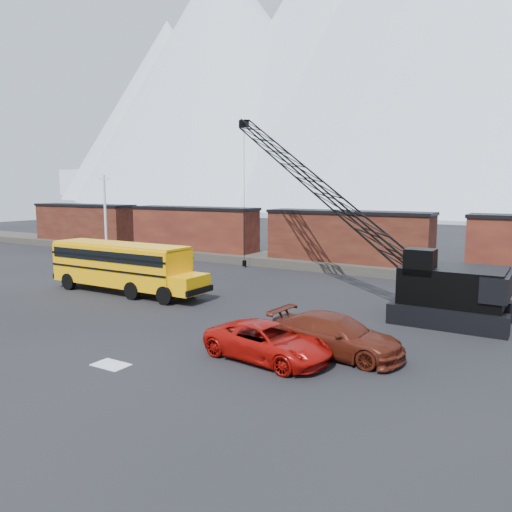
{
  "coord_description": "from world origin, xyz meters",
  "views": [
    {
      "loc": [
        14.76,
        -16.76,
        6.72
      ],
      "look_at": [
        0.65,
        6.44,
        3.0
      ],
      "focal_mm": 35.0,
      "sensor_mm": 36.0,
      "label": 1
    }
  ],
  "objects": [
    {
      "name": "utility_pole",
      "position": [
        -24.0,
        18.0,
        4.15
      ],
      "size": [
        1.4,
        0.24,
        8.0
      ],
      "color": "silver",
      "rests_on": "ground"
    },
    {
      "name": "boxcar_west_far",
      "position": [
        -32.0,
        22.0,
        2.76
      ],
      "size": [
        13.7,
        3.1,
        4.17
      ],
      "color": "#582818",
      "rests_on": "gravel_berm"
    },
    {
      "name": "boxcar_west_near",
      "position": [
        -16.0,
        22.0,
        2.76
      ],
      "size": [
        13.7,
        3.1,
        4.17
      ],
      "color": "#401212",
      "rests_on": "gravel_berm"
    },
    {
      "name": "gravel_berm",
      "position": [
        0.0,
        22.0,
        0.35
      ],
      "size": [
        120.0,
        5.0,
        0.7
      ],
      "primitive_type": "cube",
      "color": "#48433B",
      "rests_on": "ground"
    },
    {
      "name": "ground",
      "position": [
        0.0,
        0.0,
        0.0
      ],
      "size": [
        160.0,
        160.0,
        0.0
      ],
      "primitive_type": "plane",
      "color": "black",
      "rests_on": "ground"
    },
    {
      "name": "boxcar_mid",
      "position": [
        0.0,
        22.0,
        2.76
      ],
      "size": [
        13.7,
        3.1,
        4.17
      ],
      "color": "#582818",
      "rests_on": "gravel_berm"
    },
    {
      "name": "red_pickup",
      "position": [
        5.34,
        -0.36,
        0.73
      ],
      "size": [
        5.51,
        3.05,
        1.46
      ],
      "primitive_type": "imported",
      "rotation": [
        0.0,
        0.0,
        1.45
      ],
      "color": "#A20C07",
      "rests_on": "ground"
    },
    {
      "name": "school_bus",
      "position": [
        -8.87,
        5.77,
        1.79
      ],
      "size": [
        11.65,
        2.65,
        3.19
      ],
      "color": "#F6A705",
      "rests_on": "ground"
    },
    {
      "name": "snow_patch",
      "position": [
        0.5,
        -4.0,
        0.01
      ],
      "size": [
        1.4,
        0.9,
        0.02
      ],
      "primitive_type": "cube",
      "color": "silver",
      "rests_on": "ground"
    },
    {
      "name": "crawler_crane",
      "position": [
        0.48,
        13.99,
        7.11
      ],
      "size": [
        21.59,
        11.77,
        12.44
      ],
      "color": "black",
      "rests_on": "ground"
    },
    {
      "name": "maroon_suv",
      "position": [
        7.38,
        1.59,
        0.81
      ],
      "size": [
        5.78,
        2.76,
        1.63
      ],
      "primitive_type": "imported",
      "rotation": [
        0.0,
        0.0,
        1.48
      ],
      "color": "#501A0E",
      "rests_on": "ground"
    }
  ]
}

